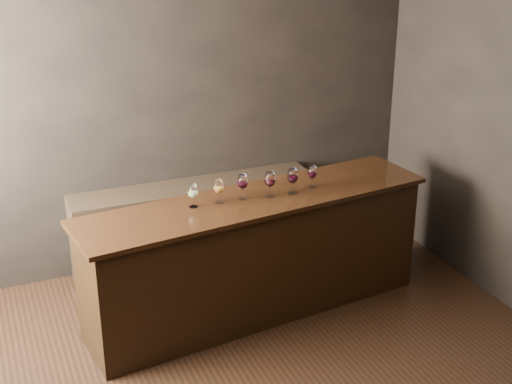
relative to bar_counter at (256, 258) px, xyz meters
name	(u,v)px	position (x,y,z in m)	size (l,w,h in m)	color
room_shell	(191,147)	(-0.80, -0.98, 1.33)	(5.02, 4.52, 2.81)	black
bar_counter	(256,258)	(0.00, 0.00, 0.00)	(2.73, 0.59, 0.95)	black
bar_top	(256,200)	(0.00, 0.00, 0.50)	(2.82, 0.65, 0.04)	black
back_bar_shelf	(195,225)	(-0.20, 0.94, -0.09)	(2.17, 0.40, 0.78)	black
glass_white	(193,192)	(-0.49, 0.02, 0.63)	(0.08, 0.08, 0.18)	white
glass_amber	(219,187)	(-0.29, 0.03, 0.63)	(0.08, 0.08, 0.18)	white
glass_red_a	(242,182)	(-0.10, 0.04, 0.64)	(0.08, 0.08, 0.19)	white
glass_red_b	(270,180)	(0.11, -0.02, 0.65)	(0.09, 0.09, 0.21)	white
glass_red_c	(293,177)	(0.30, -0.02, 0.65)	(0.09, 0.09, 0.20)	white
glass_red_d	(312,173)	(0.50, 0.04, 0.63)	(0.07, 0.07, 0.18)	white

